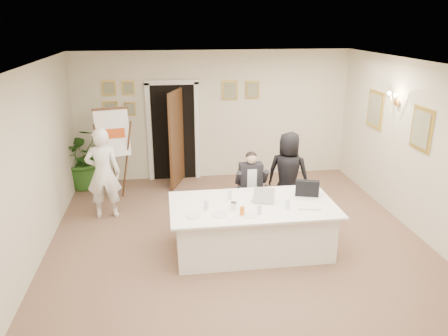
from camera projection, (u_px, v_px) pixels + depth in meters
floor at (241, 251)px, 6.76m from camera, size 7.00×7.00×0.00m
ceiling at (244, 67)px, 5.85m from camera, size 6.00×7.00×0.02m
wall_back at (214, 116)px, 9.59m from camera, size 6.00×0.10×2.80m
wall_front at (332, 326)px, 3.03m from camera, size 6.00×0.10×2.80m
wall_left at (25, 176)px, 5.91m from camera, size 0.10×7.00×2.80m
wall_right at (434, 157)px, 6.70m from camera, size 0.10×7.00×2.80m
doorway at (174, 135)px, 9.42m from camera, size 1.14×0.86×2.20m
pictures_back_wall at (177, 96)px, 9.31m from camera, size 3.40×0.06×0.80m
pictures_right_wall at (396, 118)px, 7.71m from camera, size 0.06×2.20×0.80m
wall_sconce at (395, 99)px, 7.59m from camera, size 0.20×0.30×0.24m
conference_table at (252, 227)px, 6.69m from camera, size 2.49×1.33×0.78m
seated_man at (251, 186)px, 7.64m from camera, size 0.66×0.69×1.27m
flip_chart at (114, 159)px, 8.49m from camera, size 0.65×0.46×1.81m
standing_man at (103, 173)px, 7.70m from camera, size 0.61×0.40×1.66m
standing_woman at (288, 174)px, 7.83m from camera, size 0.90×0.80×1.55m
potted_palm at (84, 157)px, 9.18m from camera, size 1.48×1.38×1.34m
laptop at (262, 192)px, 6.65m from camera, size 0.40×0.42×0.28m
laptop_bag at (307, 188)px, 6.83m from camera, size 0.38×0.20×0.26m
paper_stack at (309, 206)px, 6.44m from camera, size 0.36×0.29×0.03m
plate_left at (193, 216)px, 6.15m from camera, size 0.26×0.26×0.01m
plate_mid at (219, 215)px, 6.19m from camera, size 0.28×0.28×0.01m
plate_near at (250, 215)px, 6.18m from camera, size 0.27×0.27×0.01m
glass_a at (206, 205)px, 6.37m from camera, size 0.08×0.08×0.14m
glass_b at (259, 210)px, 6.20m from camera, size 0.06×0.06×0.14m
glass_c at (288, 205)px, 6.37m from camera, size 0.07×0.07×0.14m
glass_d at (230, 195)px, 6.71m from camera, size 0.07×0.07×0.14m
oj_glass at (242, 211)px, 6.17m from camera, size 0.07×0.07×0.13m
steel_jug at (234, 206)px, 6.37m from camera, size 0.12×0.12×0.11m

